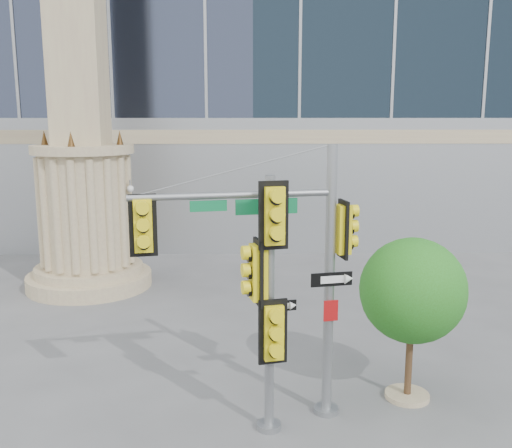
{
  "coord_description": "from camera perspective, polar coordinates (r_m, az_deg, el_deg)",
  "views": [
    {
      "loc": [
        -0.4,
        -11.03,
        6.07
      ],
      "look_at": [
        -0.12,
        2.0,
        3.6
      ],
      "focal_mm": 40.0,
      "sensor_mm": 36.0,
      "label": 1
    }
  ],
  "objects": [
    {
      "name": "secondary_signal_pole",
      "position": [
        10.65,
        1.26,
        -6.32
      ],
      "size": [
        0.93,
        0.67,
        5.02
      ],
      "rotation": [
        0.0,
        0.0,
        0.24
      ],
      "color": "slate",
      "rests_on": "ground"
    },
    {
      "name": "main_signal_pole",
      "position": [
        11.06,
        2.52,
        -3.06
      ],
      "size": [
        4.27,
        1.17,
        5.55
      ],
      "rotation": [
        0.0,
        0.0,
        0.19
      ],
      "color": "slate",
      "rests_on": "ground"
    },
    {
      "name": "ground",
      "position": [
        12.59,
        0.8,
        -18.09
      ],
      "size": [
        120.0,
        120.0,
        0.0
      ],
      "primitive_type": "plane",
      "color": "#545456",
      "rests_on": "ground"
    },
    {
      "name": "street_tree",
      "position": [
        12.62,
        15.54,
        -6.82
      ],
      "size": [
        2.29,
        2.24,
        3.57
      ],
      "color": "tan",
      "rests_on": "ground"
    },
    {
      "name": "monument",
      "position": [
        20.8,
        -17.03,
        8.73
      ],
      "size": [
        4.4,
        4.4,
        16.6
      ],
      "color": "tan",
      "rests_on": "ground"
    }
  ]
}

